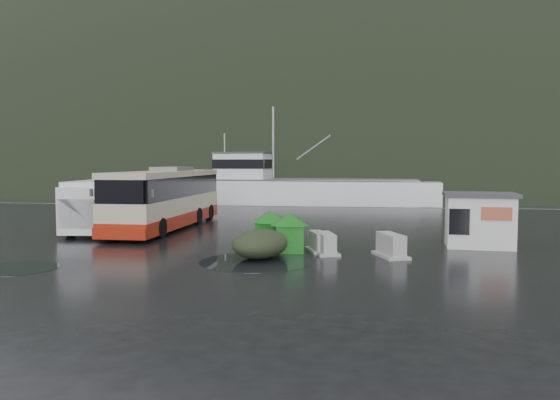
# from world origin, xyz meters

# --- Properties ---
(ground) EXTENTS (160.00, 160.00, 0.00)m
(ground) POSITION_xyz_m (0.00, 0.00, 0.00)
(ground) COLOR black
(ground) RESTS_ON ground
(harbor_water) EXTENTS (300.00, 180.00, 0.02)m
(harbor_water) POSITION_xyz_m (0.00, 110.00, 0.00)
(harbor_water) COLOR black
(harbor_water) RESTS_ON ground
(quay_edge) EXTENTS (160.00, 0.60, 1.50)m
(quay_edge) POSITION_xyz_m (0.00, 20.00, 0.00)
(quay_edge) COLOR #999993
(quay_edge) RESTS_ON ground
(headland) EXTENTS (780.00, 540.00, 570.00)m
(headland) POSITION_xyz_m (10.00, 250.00, 0.00)
(headland) COLOR black
(headland) RESTS_ON ground
(coach_bus) EXTENTS (3.09, 11.95, 3.37)m
(coach_bus) POSITION_xyz_m (-4.35, 4.53, 0.00)
(coach_bus) COLOR #C0AF91
(coach_bus) RESTS_ON ground
(white_van) EXTENTS (2.84, 6.66, 2.71)m
(white_van) POSITION_xyz_m (-7.05, 2.63, 0.00)
(white_van) COLOR silver
(white_van) RESTS_ON ground
(waste_bin_left) EXTENTS (1.21, 1.21, 1.57)m
(waste_bin_left) POSITION_xyz_m (2.37, -1.37, 0.00)
(waste_bin_left) COLOR #116313
(waste_bin_left) RESTS_ON ground
(waste_bin_right) EXTENTS (1.26, 1.26, 1.57)m
(waste_bin_right) POSITION_xyz_m (3.31, -2.37, 0.00)
(waste_bin_right) COLOR #116313
(waste_bin_right) RESTS_ON ground
(dome_tent) EXTENTS (2.52, 3.12, 1.09)m
(dome_tent) POSITION_xyz_m (2.38, -3.93, 0.00)
(dome_tent) COLOR #262F1C
(dome_tent) RESTS_ON ground
(ticket_kiosk) EXTENTS (3.15, 2.50, 2.31)m
(ticket_kiosk) POSITION_xyz_m (11.13, 0.06, 0.00)
(ticket_kiosk) COLOR silver
(ticket_kiosk) RESTS_ON ground
(jersey_barrier_a) EXTENTS (1.26, 1.75, 0.79)m
(jersey_barrier_a) POSITION_xyz_m (4.45, -2.06, 0.00)
(jersey_barrier_a) COLOR #999993
(jersey_barrier_a) RESTS_ON ground
(jersey_barrier_b) EXTENTS (1.22, 1.80, 0.82)m
(jersey_barrier_b) POSITION_xyz_m (4.79, -2.61, 0.00)
(jersey_barrier_b) COLOR #999993
(jersey_barrier_b) RESTS_ON ground
(jersey_barrier_c) EXTENTS (1.45, 1.98, 0.89)m
(jersey_barrier_c) POSITION_xyz_m (7.27, -2.94, 0.00)
(jersey_barrier_c) COLOR #999993
(jersey_barrier_c) RESTS_ON ground
(fishing_trawler) EXTENTS (26.45, 7.47, 10.45)m
(fishing_trawler) POSITION_xyz_m (0.64, 29.31, 0.00)
(fishing_trawler) COLOR silver
(fishing_trawler) RESTS_ON ground
(puddles) EXTENTS (11.26, 5.79, 0.01)m
(puddles) POSITION_xyz_m (-0.05, -5.47, 0.01)
(puddles) COLOR black
(puddles) RESTS_ON ground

